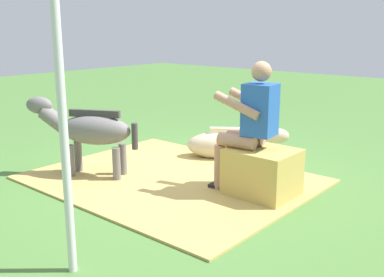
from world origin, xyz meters
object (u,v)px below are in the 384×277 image
(hay_bale, at_px, (262,173))
(pony_lying, at_px, (228,145))
(person_seated, at_px, (249,121))
(pony_standing, at_px, (88,130))
(tent_pole_left, at_px, (62,116))

(hay_bale, height_order, pony_lying, hay_bale)
(hay_bale, height_order, person_seated, person_seated)
(pony_standing, bearing_deg, pony_lying, -115.71)
(hay_bale, bearing_deg, tent_pole_left, 83.74)
(pony_standing, xyz_separation_m, pony_lying, (-0.79, -1.64, -0.37))
(person_seated, relative_size, pony_lying, 1.12)
(hay_bale, xyz_separation_m, pony_lying, (1.07, -0.88, -0.06))
(hay_bale, distance_m, pony_lying, 1.39)
(pony_standing, distance_m, tent_pole_left, 2.21)
(person_seated, xyz_separation_m, pony_lying, (0.90, -0.90, -0.58))
(hay_bale, xyz_separation_m, pony_standing, (1.86, 0.76, 0.31))
(person_seated, height_order, pony_lying, person_seated)
(hay_bale, xyz_separation_m, person_seated, (0.17, 0.02, 0.52))
(hay_bale, bearing_deg, pony_lying, -39.51)
(pony_standing, height_order, pony_lying, pony_standing)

